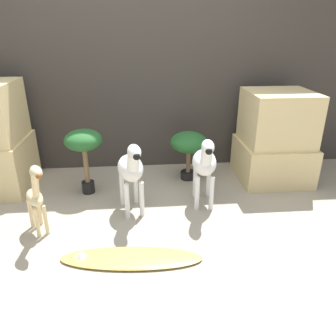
{
  "coord_description": "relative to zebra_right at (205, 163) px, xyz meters",
  "views": [
    {
      "loc": [
        0.05,
        -2.12,
        1.45
      ],
      "look_at": [
        0.26,
        0.36,
        0.36
      ],
      "focal_mm": 35.0,
      "sensor_mm": 36.0,
      "label": 1
    }
  ],
  "objects": [
    {
      "name": "ground_plane",
      "position": [
        -0.57,
        -0.36,
        -0.4
      ],
      "size": [
        14.0,
        14.0,
        0.0
      ],
      "primitive_type": "plane",
      "color": "#9E937F"
    },
    {
      "name": "wall_back",
      "position": [
        -0.57,
        0.97,
        0.7
      ],
      "size": [
        6.4,
        0.08,
        2.2
      ],
      "color": "#38332D",
      "rests_on": "ground_plane"
    },
    {
      "name": "rock_pillar_right",
      "position": [
        0.8,
        0.49,
        0.02
      ],
      "size": [
        0.67,
        0.66,
        0.89
      ],
      "color": "#DBC184",
      "rests_on": "ground_plane"
    },
    {
      "name": "zebra_right",
      "position": [
        0.0,
        0.0,
        0.0
      ],
      "size": [
        0.23,
        0.47,
        0.65
      ],
      "color": "white",
      "rests_on": "ground_plane"
    },
    {
      "name": "zebra_left",
      "position": [
        -0.61,
        -0.07,
        0.0
      ],
      "size": [
        0.27,
        0.48,
        0.65
      ],
      "color": "white",
      "rests_on": "ground_plane"
    },
    {
      "name": "giraffe_figurine",
      "position": [
        -1.29,
        -0.33,
        -0.07
      ],
      "size": [
        0.27,
        0.36,
        0.6
      ],
      "color": "beige",
      "rests_on": "ground_plane"
    },
    {
      "name": "potted_palm_front",
      "position": [
        -0.05,
        0.55,
        -0.03
      ],
      "size": [
        0.37,
        0.37,
        0.5
      ],
      "color": "black",
      "rests_on": "ground_plane"
    },
    {
      "name": "potted_palm_back",
      "position": [
        -1.03,
        0.32,
        0.08
      ],
      "size": [
        0.34,
        0.34,
        0.61
      ],
      "color": "black",
      "rests_on": "ground_plane"
    },
    {
      "name": "surfboard",
      "position": [
        -0.63,
        -0.7,
        -0.38
      ],
      "size": [
        0.97,
        0.32,
        0.07
      ],
      "color": "gold",
      "rests_on": "ground_plane"
    }
  ]
}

